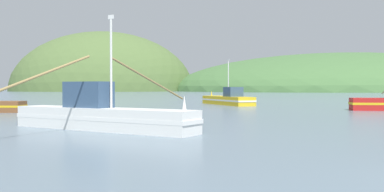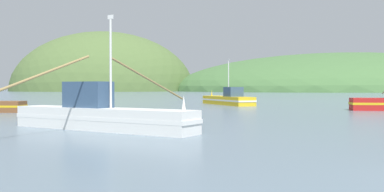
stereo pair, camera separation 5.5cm
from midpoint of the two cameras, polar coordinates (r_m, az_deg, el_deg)
The scene contains 4 objects.
hill_mid_right at distance 258.60m, azimuth 19.10°, elevation 0.62°, with size 192.62×154.10×40.99m, color #47703D.
hill_far_center at distance 240.31m, azimuth -11.28°, elevation 0.63°, with size 96.15×76.92×63.10m, color #516B38.
fishing_boat_yellow at distance 54.94m, azimuth 4.61°, elevation -0.43°, with size 4.05×11.04×5.65m.
fishing_boat_white at distance 23.27m, azimuth -11.92°, elevation -2.39°, with size 10.57×11.36×5.83m.
Camera 1 is at (-8.78, -8.23, 2.21)m, focal length 41.37 mm.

